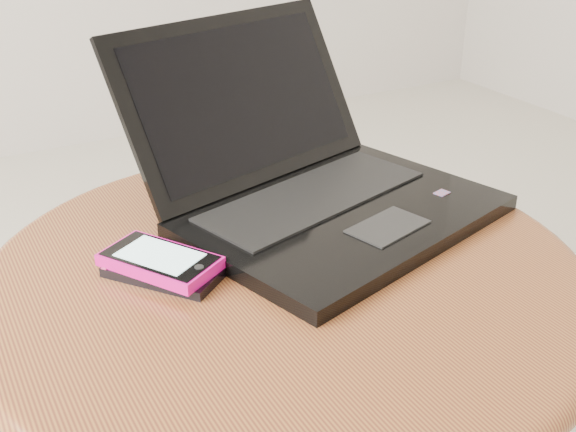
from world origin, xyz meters
TOP-DOWN VIEW (x-y plane):
  - table at (-0.07, 0.01)m, footprint 0.69×0.69m
  - laptop at (0.03, 0.12)m, footprint 0.46×0.47m
  - phone_black at (-0.20, 0.05)m, footprint 0.13×0.14m
  - phone_pink at (-0.20, 0.05)m, footprint 0.12×0.14m

SIDE VIEW (x-z plane):
  - table at x=-0.07m, z-range 0.16..0.71m
  - phone_black at x=-0.20m, z-range 0.55..0.56m
  - phone_pink at x=-0.20m, z-range 0.56..0.58m
  - laptop at x=0.03m, z-range 0.48..0.70m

